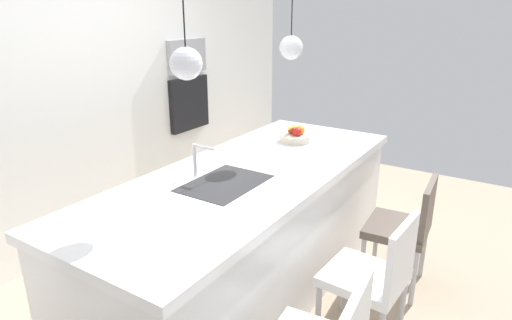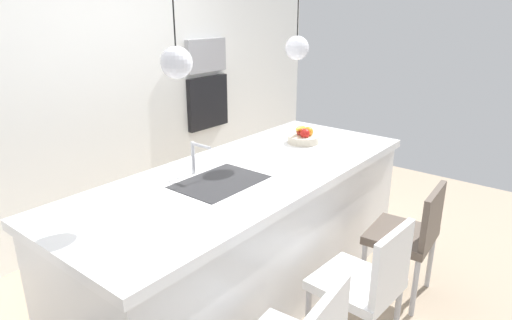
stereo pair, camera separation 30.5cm
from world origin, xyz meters
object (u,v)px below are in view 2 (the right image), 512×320
object	(u,v)px
microwave	(206,55)
chair_middle	(366,281)
chair_far	(410,233)
oven	(207,102)
fruit_bowl	(304,137)

from	to	relation	value
microwave	chair_middle	bearing A→B (deg)	-116.45
microwave	chair_middle	distance (m)	2.99
chair_far	chair_middle	bearing A→B (deg)	-179.49
oven	chair_middle	size ratio (longest dim) A/B	0.65
fruit_bowl	microwave	world-z (taller)	microwave
microwave	oven	size ratio (longest dim) A/B	0.96
microwave	oven	bearing A→B (deg)	0.00
oven	chair_far	world-z (taller)	oven
fruit_bowl	chair_middle	distance (m)	1.39
chair_far	microwave	bearing A→B (deg)	77.74
oven	chair_far	distance (m)	2.61
fruit_bowl	oven	distance (m)	1.58
chair_far	fruit_bowl	bearing A→B (deg)	82.93
chair_middle	oven	bearing A→B (deg)	63.55
fruit_bowl	oven	world-z (taller)	oven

